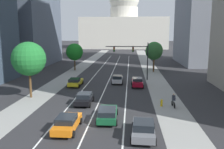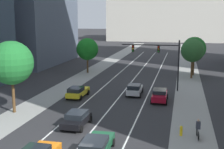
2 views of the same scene
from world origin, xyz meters
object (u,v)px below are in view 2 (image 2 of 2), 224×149
street_tree_near_left (11,63)px  car_crimson (160,95)px  car_silver (135,89)px  fire_hydrant (181,131)px  car_black (77,119)px  traffic_signal_mast (161,55)px  street_tree_far_right (193,51)px  street_tree_mid_left (87,49)px  car_yellow (77,92)px  cyclist (198,129)px  capitol_building (167,12)px  car_green (96,146)px  street_tree_mid_right (194,49)px

street_tree_near_left → car_crimson: bearing=28.1°
car_silver → street_tree_near_left: 16.28m
street_tree_near_left → fire_hydrant: bearing=-9.1°
car_black → traffic_signal_mast: bearing=-21.5°
street_tree_far_right → street_tree_mid_left: (-18.69, 1.08, -0.31)m
car_yellow → traffic_signal_mast: traffic_signal_mast is taller
car_silver → traffic_signal_mast: bearing=-41.8°
car_black → cyclist: size_ratio=2.39×
capitol_building → street_tree_near_left: size_ratio=6.21×
traffic_signal_mast → capitol_building: bearing=92.8°
car_yellow → fire_hydrant: size_ratio=4.91×
car_silver → car_green: car_silver is taller
car_yellow → street_tree_near_left: size_ratio=0.57×
car_silver → street_tree_mid_right: (7.97, 16.41, 3.97)m
car_crimson → street_tree_near_left: 17.72m
car_black → street_tree_far_right: (11.11, 26.57, 3.95)m
street_tree_near_left → car_silver: bearing=42.0°
car_yellow → traffic_signal_mast: bearing=-57.1°
cyclist → street_tree_mid_right: bearing=-5.9°
cyclist → traffic_signal_mast: bearing=9.6°
traffic_signal_mast → cyclist: 18.19m
car_green → cyclist: (7.57, 5.09, 0.10)m
car_yellow → street_tree_far_right: (14.61, 16.32, 3.95)m
car_silver → fire_hydrant: 14.64m
car_green → street_tree_mid_right: bearing=-14.6°
street_tree_mid_left → capitol_building: bearing=84.0°
traffic_signal_mast → car_black: bearing=-111.5°
cyclist → street_tree_mid_right: (0.40, 29.97, 3.90)m
car_green → street_tree_far_right: street_tree_far_right is taller
fire_hydrant → street_tree_mid_right: bearing=86.5°
capitol_building → cyclist: bearing=-85.4°
car_green → street_tree_mid_right: (7.97, 35.06, 4.00)m
car_yellow → cyclist: cyclist is taller
street_tree_mid_right → car_green: bearing=-102.8°
street_tree_mid_right → car_yellow: bearing=-127.9°
street_tree_mid_left → car_black: bearing=-74.7°
car_green → traffic_signal_mast: traffic_signal_mast is taller
car_crimson → street_tree_far_right: size_ratio=0.61×
car_black → fire_hydrant: size_ratio=4.51×
car_black → street_tree_near_left: size_ratio=0.53×
street_tree_mid_left → car_green: bearing=-71.6°
car_crimson → street_tree_far_right: street_tree_far_right is taller
car_black → street_tree_mid_left: size_ratio=0.64×
capitol_building → car_yellow: size_ratio=10.84×
car_crimson → car_green: bearing=167.1°
capitol_building → street_tree_mid_right: capitol_building is taller
car_crimson → car_yellow: size_ratio=0.91×
car_black → car_crimson: bearing=-33.1°
car_green → fire_hydrant: (6.18, 5.37, -0.29)m
street_tree_far_right → traffic_signal_mast: bearing=-114.7°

